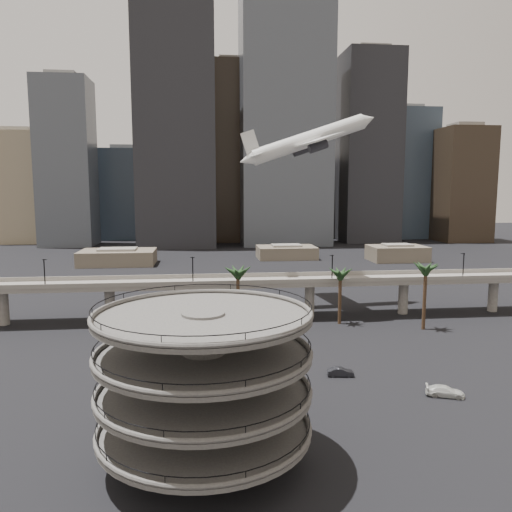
{
  "coord_description": "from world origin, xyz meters",
  "views": [
    {
      "loc": [
        -13.04,
        -53.24,
        28.55
      ],
      "look_at": [
        -4.14,
        28.0,
        17.59
      ],
      "focal_mm": 35.0,
      "sensor_mm": 36.0,
      "label": 1
    }
  ],
  "objects": [
    {
      "name": "car_b",
      "position": [
        7.9,
        18.46,
        0.67
      ],
      "size": [
        4.24,
        1.92,
        1.35
      ],
      "primitive_type": "imported",
      "rotation": [
        0.0,
        0.0,
        1.45
      ],
      "color": "black",
      "rests_on": "ground"
    },
    {
      "name": "overpass",
      "position": [
        0.0,
        55.0,
        7.34
      ],
      "size": [
        130.0,
        9.3,
        14.7
      ],
      "color": "slate",
      "rests_on": "ground"
    },
    {
      "name": "low_buildings",
      "position": [
        6.89,
        142.3,
        2.86
      ],
      "size": [
        135.0,
        27.5,
        6.8
      ],
      "color": "brown",
      "rests_on": "ground"
    },
    {
      "name": "skyline",
      "position": [
        15.11,
        217.08,
        47.55
      ],
      "size": [
        269.0,
        86.0,
        129.93
      ],
      "color": "gray",
      "rests_on": "ground"
    },
    {
      "name": "airborne_jet",
      "position": [
        12.77,
        66.94,
        40.24
      ],
      "size": [
        35.36,
        31.85,
        14.75
      ],
      "rotation": [
        0.0,
        -0.32,
        0.14
      ],
      "color": "silver",
      "rests_on": "ground"
    },
    {
      "name": "ground",
      "position": [
        0.0,
        0.0,
        0.0
      ],
      "size": [
        700.0,
        700.0,
        0.0
      ],
      "primitive_type": "plane",
      "color": "black",
      "rests_on": "ground"
    },
    {
      "name": "palm_trees",
      "position": [
        14.02,
        44.65,
        11.43
      ],
      "size": [
        42.4,
        10.4,
        14.0
      ],
      "color": "#452D1D",
      "rests_on": "ground"
    },
    {
      "name": "parking_ramp",
      "position": [
        -13.0,
        -4.0,
        9.84
      ],
      "size": [
        22.2,
        22.2,
        17.35
      ],
      "color": "#4B4846",
      "rests_on": "ground"
    },
    {
      "name": "car_a",
      "position": [
        -2.46,
        10.76,
        0.75
      ],
      "size": [
        4.71,
        2.98,
        1.5
      ],
      "primitive_type": "imported",
      "rotation": [
        0.0,
        0.0,
        1.87
      ],
      "color": "#C84D1C",
      "rests_on": "ground"
    },
    {
      "name": "car_c",
      "position": [
        20.25,
        9.53,
        0.75
      ],
      "size": [
        5.56,
        3.7,
        1.5
      ],
      "primitive_type": "imported",
      "rotation": [
        0.0,
        0.0,
        1.23
      ],
      "color": "silver",
      "rests_on": "ground"
    }
  ]
}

